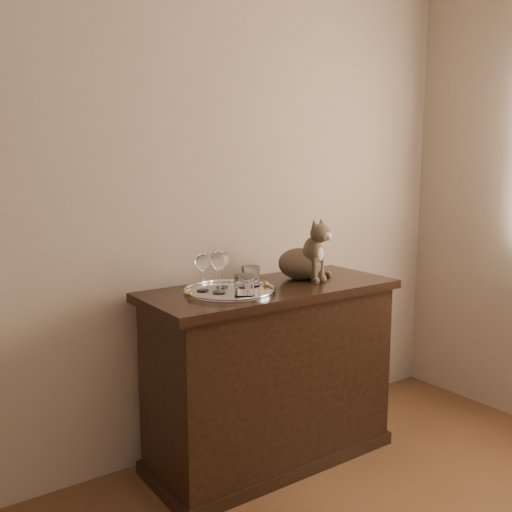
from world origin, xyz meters
The scene contains 9 objects.
wall_back centered at (0.00, 2.25, 1.35)m, with size 4.00×0.10×2.70m, color tan.
sideboard centered at (0.60, 1.94, 0.42)m, with size 1.20×0.50×0.85m, color black, non-canonical shape.
tray centered at (0.37, 1.94, 0.85)m, with size 0.40×0.40×0.01m, color white.
wine_glass_a centered at (0.28, 2.00, 0.94)m, with size 0.06×0.06×0.17m, color white, non-canonical shape.
wine_glass_b centered at (0.38, 2.01, 0.94)m, with size 0.06×0.06×0.17m, color white, non-canonical shape.
wine_glass_d centered at (0.32, 1.93, 0.95)m, with size 0.07×0.07×0.19m, color silver, non-canonical shape.
tumbler_b centered at (0.36, 1.81, 0.91)m, with size 0.08×0.08×0.09m, color white.
tumbler_c centered at (0.50, 1.96, 0.90)m, with size 0.08×0.08×0.09m, color silver.
cat centered at (0.81, 1.99, 1.00)m, with size 0.30×0.28×0.30m, color brown, non-canonical shape.
Camera 1 is at (-0.93, -0.12, 1.41)m, focal length 40.00 mm.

